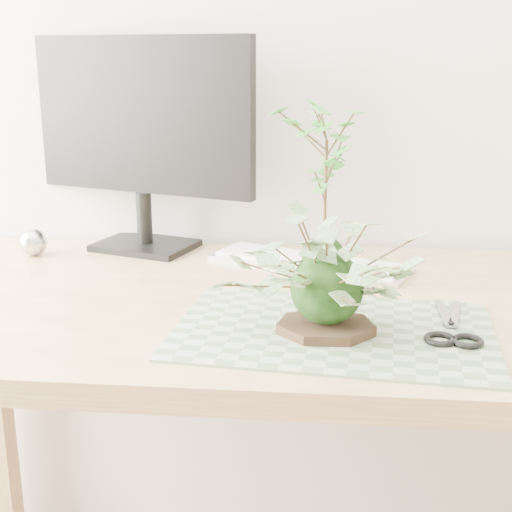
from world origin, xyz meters
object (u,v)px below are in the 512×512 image
at_px(maple_kokedama, 326,152).
at_px(desk, 311,347).
at_px(keyboard, 309,262).
at_px(monitor, 141,129).
at_px(ivy_kokedama, 328,255).

bearing_deg(maple_kokedama, desk, -98.54).
xyz_separation_m(maple_kokedama, keyboard, (-0.03, 0.08, -0.23)).
distance_m(maple_kokedama, keyboard, 0.24).
relative_size(maple_kokedama, monitor, 0.70).
distance_m(ivy_kokedama, keyboard, 0.37).
xyz_separation_m(desk, ivy_kokedama, (0.02, -0.16, 0.21)).
bearing_deg(maple_kokedama, monitor, 154.61).
distance_m(keyboard, monitor, 0.44).
height_order(ivy_kokedama, monitor, monitor).
height_order(desk, keyboard, keyboard).
bearing_deg(maple_kokedama, ivy_kokedama, -88.85).
bearing_deg(monitor, maple_kokedama, -7.18).
bearing_deg(desk, maple_kokedama, 81.46).
height_order(keyboard, monitor, monitor).
distance_m(maple_kokedama, monitor, 0.42).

